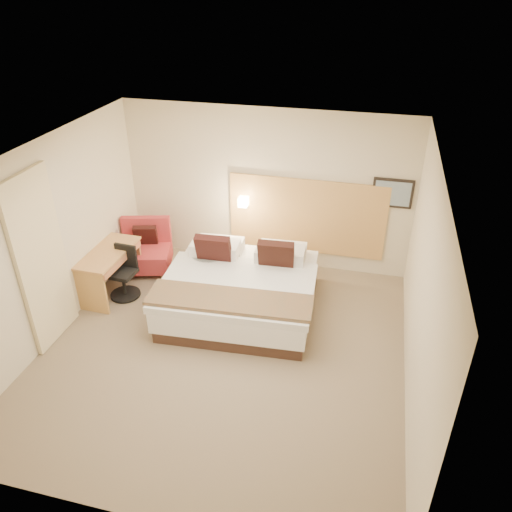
% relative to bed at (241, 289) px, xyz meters
% --- Properties ---
extents(floor, '(4.80, 5.00, 0.02)m').
position_rel_bed_xyz_m(floor, '(0.03, -1.00, -0.36)').
color(floor, '#816F57').
rests_on(floor, ground).
extents(ceiling, '(4.80, 5.00, 0.02)m').
position_rel_bed_xyz_m(ceiling, '(0.03, -1.00, 2.36)').
color(ceiling, white).
rests_on(ceiling, floor).
extents(wall_back, '(4.80, 0.02, 2.70)m').
position_rel_bed_xyz_m(wall_back, '(0.03, 1.51, 1.00)').
color(wall_back, beige).
rests_on(wall_back, floor).
extents(wall_front, '(4.80, 0.02, 2.70)m').
position_rel_bed_xyz_m(wall_front, '(0.03, -3.51, 1.00)').
color(wall_front, beige).
rests_on(wall_front, floor).
extents(wall_left, '(0.02, 5.00, 2.70)m').
position_rel_bed_xyz_m(wall_left, '(-2.38, -1.00, 1.00)').
color(wall_left, beige).
rests_on(wall_left, floor).
extents(wall_right, '(0.02, 5.00, 2.70)m').
position_rel_bed_xyz_m(wall_right, '(2.44, -1.00, 1.00)').
color(wall_right, beige).
rests_on(wall_right, floor).
extents(headboard_panel, '(2.60, 0.04, 1.30)m').
position_rel_bed_xyz_m(headboard_panel, '(0.73, 1.47, 0.60)').
color(headboard_panel, '#BB8849').
rests_on(headboard_panel, wall_back).
extents(art_frame, '(0.62, 0.03, 0.47)m').
position_rel_bed_xyz_m(art_frame, '(2.05, 1.48, 1.15)').
color(art_frame, black).
rests_on(art_frame, wall_back).
extents(art_canvas, '(0.54, 0.01, 0.39)m').
position_rel_bed_xyz_m(art_canvas, '(2.05, 1.46, 1.15)').
color(art_canvas, gray).
rests_on(art_canvas, wall_back).
extents(lamp_arm, '(0.02, 0.12, 0.02)m').
position_rel_bed_xyz_m(lamp_arm, '(-0.32, 1.42, 0.80)').
color(lamp_arm, silver).
rests_on(lamp_arm, wall_back).
extents(lamp_shade, '(0.15, 0.15, 0.15)m').
position_rel_bed_xyz_m(lamp_shade, '(-0.32, 1.36, 0.80)').
color(lamp_shade, '#FFEDC6').
rests_on(lamp_shade, wall_back).
extents(curtain, '(0.06, 0.90, 2.42)m').
position_rel_bed_xyz_m(curtain, '(-2.33, -1.25, 0.87)').
color(curtain, beige).
rests_on(curtain, wall_left).
extents(bottle_a, '(0.08, 0.08, 0.23)m').
position_rel_bed_xyz_m(bottle_a, '(-0.74, 0.44, 0.39)').
color(bottle_a, '#8CBED9').
rests_on(bottle_a, side_table).
extents(menu_folder, '(0.16, 0.09, 0.25)m').
position_rel_bed_xyz_m(menu_folder, '(-0.55, 0.43, 0.40)').
color(menu_folder, black).
rests_on(menu_folder, side_table).
extents(bed, '(2.32, 2.27, 1.08)m').
position_rel_bed_xyz_m(bed, '(0.00, 0.00, 0.00)').
color(bed, '#3D271E').
rests_on(bed, floor).
extents(lounge_chair, '(0.98, 0.91, 0.87)m').
position_rel_bed_xyz_m(lounge_chair, '(-1.89, 0.73, -0.00)').
color(lounge_chair, '#BC7458').
rests_on(lounge_chair, floor).
extents(side_table, '(0.70, 0.70, 0.63)m').
position_rel_bed_xyz_m(side_table, '(-0.65, 0.44, -0.00)').
color(side_table, silver).
rests_on(side_table, floor).
extents(desk, '(0.58, 1.20, 0.74)m').
position_rel_bed_xyz_m(desk, '(-2.09, -0.08, 0.23)').
color(desk, tan).
rests_on(desk, floor).
extents(desk_chair, '(0.50, 0.50, 0.83)m').
position_rel_bed_xyz_m(desk_chair, '(-1.87, -0.10, -0.01)').
color(desk_chair, black).
rests_on(desk_chair, floor).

